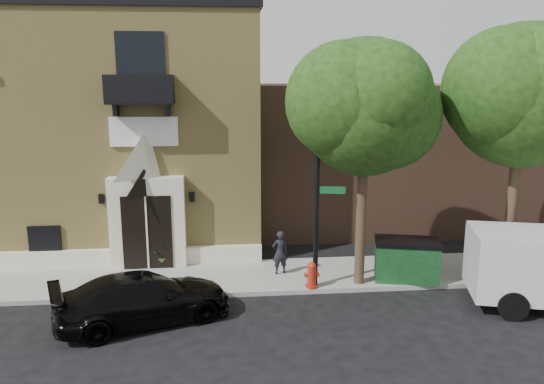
{
  "coord_description": "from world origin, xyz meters",
  "views": [
    {
      "loc": [
        1.6,
        -15.49,
        6.7
      ],
      "look_at": [
        3.3,
        2.0,
        2.9
      ],
      "focal_mm": 35.0,
      "sensor_mm": 36.0,
      "label": 1
    }
  ],
  "objects_px": {
    "street_sign": "(317,192)",
    "dumpster": "(407,259)",
    "fire_hydrant": "(312,275)",
    "pedestrian_near": "(280,252)",
    "black_sedan": "(144,298)"
  },
  "relations": [
    {
      "from": "black_sedan",
      "to": "street_sign",
      "type": "distance_m",
      "value": 6.04
    },
    {
      "from": "street_sign",
      "to": "dumpster",
      "type": "bearing_deg",
      "value": 14.47
    },
    {
      "from": "black_sedan",
      "to": "pedestrian_near",
      "type": "xyz_separation_m",
      "value": [
        4.15,
        2.98,
        0.2
      ]
    },
    {
      "from": "dumpster",
      "to": "black_sedan",
      "type": "bearing_deg",
      "value": -152.07
    },
    {
      "from": "street_sign",
      "to": "pedestrian_near",
      "type": "height_order",
      "value": "street_sign"
    },
    {
      "from": "black_sedan",
      "to": "street_sign",
      "type": "relative_size",
      "value": 0.79
    },
    {
      "from": "pedestrian_near",
      "to": "black_sedan",
      "type": "bearing_deg",
      "value": 21.75
    },
    {
      "from": "fire_hydrant",
      "to": "dumpster",
      "type": "relative_size",
      "value": 0.37
    },
    {
      "from": "pedestrian_near",
      "to": "fire_hydrant",
      "type": "bearing_deg",
      "value": 109.31
    },
    {
      "from": "black_sedan",
      "to": "street_sign",
      "type": "bearing_deg",
      "value": -90.71
    },
    {
      "from": "fire_hydrant",
      "to": "dumpster",
      "type": "bearing_deg",
      "value": 7.12
    },
    {
      "from": "street_sign",
      "to": "fire_hydrant",
      "type": "distance_m",
      "value": 2.66
    },
    {
      "from": "fire_hydrant",
      "to": "pedestrian_near",
      "type": "distance_m",
      "value": 1.62
    },
    {
      "from": "dumpster",
      "to": "street_sign",
      "type": "bearing_deg",
      "value": -161.75
    },
    {
      "from": "street_sign",
      "to": "dumpster",
      "type": "relative_size",
      "value": 2.65
    }
  ]
}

